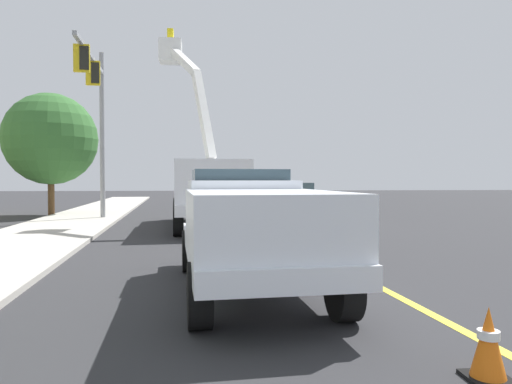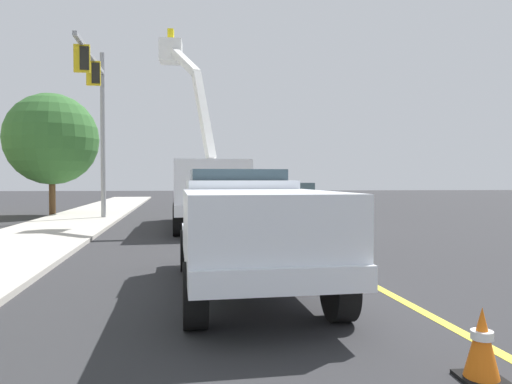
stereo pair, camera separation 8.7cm
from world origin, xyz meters
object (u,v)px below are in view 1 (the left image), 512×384
at_px(passing_minivan, 292,195).
at_px(traffic_cone_leading, 488,344).
at_px(service_pickup_truck, 251,225).
at_px(traffic_cone_mid_rear, 236,209).
at_px(utility_bucket_truck, 206,185).
at_px(traffic_signal_mast, 96,101).
at_px(traffic_cone_mid_front, 283,230).

xyz_separation_m(passing_minivan, traffic_cone_leading, (-22.04, 1.96, -0.63)).
distance_m(service_pickup_truck, traffic_cone_mid_rear, 15.28).
height_order(utility_bucket_truck, traffic_signal_mast, utility_bucket_truck).
relative_size(passing_minivan, traffic_signal_mast, 0.64).
bearing_deg(passing_minivan, traffic_cone_mid_rear, 133.56).
xyz_separation_m(traffic_cone_leading, traffic_cone_mid_front, (9.43, 0.47, 0.05)).
bearing_deg(traffic_signal_mast, traffic_cone_mid_rear, -67.83).
xyz_separation_m(passing_minivan, traffic_signal_mast, (-5.62, 9.39, 4.21)).
bearing_deg(service_pickup_truck, passing_minivan, -11.87).
bearing_deg(service_pickup_truck, traffic_cone_leading, -152.49).
distance_m(traffic_cone_leading, traffic_signal_mast, 18.67).
relative_size(utility_bucket_truck, traffic_cone_mid_rear, 10.28).
height_order(traffic_cone_leading, traffic_cone_mid_rear, traffic_cone_mid_rear).
xyz_separation_m(traffic_cone_leading, traffic_cone_mid_rear, (18.91, 1.34, 0.06)).
distance_m(utility_bucket_truck, traffic_cone_leading, 14.80).
distance_m(passing_minivan, traffic_cone_mid_front, 12.86).
bearing_deg(traffic_cone_mid_front, traffic_cone_mid_rear, 5.20).
height_order(service_pickup_truck, traffic_cone_mid_front, service_pickup_truck).
height_order(passing_minivan, traffic_cone_leading, passing_minivan).
bearing_deg(service_pickup_truck, traffic_signal_mast, 23.39).
xyz_separation_m(service_pickup_truck, traffic_cone_leading, (-3.65, -1.90, -0.78)).
bearing_deg(utility_bucket_truck, traffic_cone_mid_rear, -18.11).
height_order(utility_bucket_truck, traffic_cone_mid_front, utility_bucket_truck).
xyz_separation_m(traffic_cone_mid_rear, traffic_signal_mast, (-2.48, 6.09, 4.79)).
relative_size(utility_bucket_truck, traffic_cone_leading, 12.08).
relative_size(traffic_cone_leading, traffic_signal_mast, 0.09).
height_order(passing_minivan, traffic_cone_mid_front, passing_minivan).
bearing_deg(passing_minivan, utility_bucket_truck, 147.90).
bearing_deg(service_pickup_truck, traffic_cone_mid_front, -13.91).
height_order(traffic_cone_mid_rear, traffic_signal_mast, traffic_signal_mast).
relative_size(traffic_cone_mid_front, traffic_cone_mid_rear, 0.97).
relative_size(traffic_cone_leading, traffic_cone_mid_front, 0.88).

